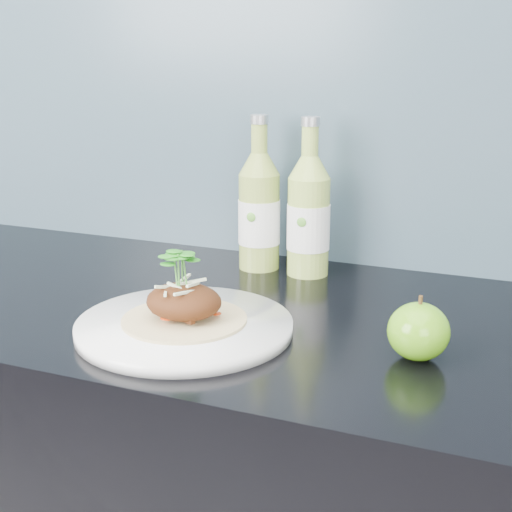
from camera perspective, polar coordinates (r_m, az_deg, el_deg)
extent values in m
cube|color=#7097B0|center=(1.25, 8.17, 15.14)|extent=(4.00, 0.02, 0.70)
cylinder|color=white|center=(0.97, -5.73, -5.62)|extent=(0.36, 0.36, 0.02)
cylinder|color=tan|center=(0.97, -5.75, -5.07)|extent=(0.17, 0.17, 0.00)
ellipsoid|color=#4E250E|center=(0.96, -5.79, -3.65)|extent=(0.10, 0.09, 0.05)
ellipsoid|color=#389310|center=(0.90, 12.87, -5.90)|extent=(0.09, 0.09, 0.07)
cylinder|color=#472D14|center=(0.89, 13.03, -3.56)|extent=(0.01, 0.00, 0.01)
cylinder|color=#94AB47|center=(1.23, 0.25, 2.75)|extent=(0.08, 0.08, 0.17)
cone|color=#94AB47|center=(1.21, 0.26, 7.40)|extent=(0.07, 0.07, 0.04)
cylinder|color=#94AB47|center=(1.21, 0.26, 9.40)|extent=(0.03, 0.03, 0.05)
cylinder|color=silver|center=(1.21, 0.26, 10.89)|extent=(0.03, 0.03, 0.01)
cylinder|color=white|center=(1.23, 0.25, 2.77)|extent=(0.09, 0.09, 0.08)
ellipsoid|color=#59A533|center=(1.20, -0.40, 3.12)|extent=(0.02, 0.00, 0.02)
cylinder|color=#A3C150|center=(1.20, 4.21, 2.34)|extent=(0.08, 0.08, 0.17)
cone|color=#A3C150|center=(1.18, 4.31, 7.11)|extent=(0.07, 0.07, 0.04)
cylinder|color=#A3C150|center=(1.18, 4.35, 9.17)|extent=(0.03, 0.03, 0.05)
cylinder|color=silver|center=(1.17, 4.38, 10.69)|extent=(0.03, 0.03, 0.01)
cylinder|color=white|center=(1.20, 4.21, 2.36)|extent=(0.08, 0.08, 0.08)
ellipsoid|color=#59A533|center=(1.16, 3.66, 2.71)|extent=(0.02, 0.00, 0.02)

